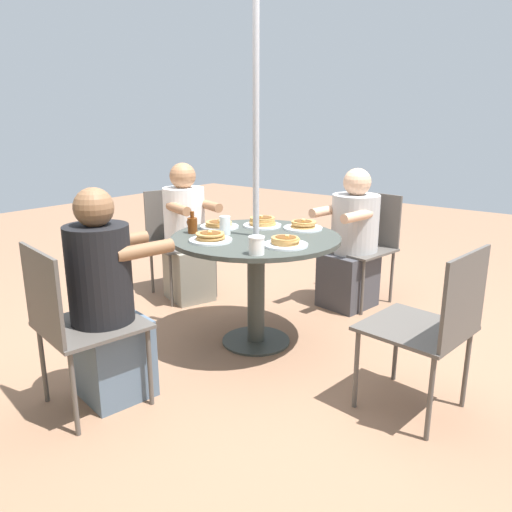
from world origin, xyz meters
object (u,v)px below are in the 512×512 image
patio_chair_south (73,318)px  pancake_plate_e (303,226)px  patio_chair_west (434,322)px  drinking_glass_a (225,226)px  patio_chair_east (177,235)px  diner_north (352,246)px  diner_east (186,238)px  pancake_plate_a (285,242)px  patio_chair_north (365,240)px  coffee_cup (256,245)px  diner_south (107,306)px  syrup_bottle (192,225)px  pancake_plate_b (210,238)px  pancake_plate_d (219,225)px  patio_table (256,257)px  pancake_plate_c (262,223)px

patio_chair_south → pancake_plate_e: bearing=87.7°
patio_chair_west → drinking_glass_a: bearing=95.0°
patio_chair_east → patio_chair_south: bearing=49.3°
diner_north → diner_east: diner_east is taller
diner_north → pancake_plate_a: diner_north is taller
patio_chair_north → coffee_cup: (-0.10, 1.51, 0.27)m
coffee_cup → diner_south: bearing=55.7°
drinking_glass_a → patio_chair_east: bearing=-26.2°
pancake_plate_a → syrup_bottle: syrup_bottle is taller
diner_south → pancake_plate_a: size_ratio=4.33×
diner_south → coffee_cup: 0.83m
patio_chair_north → pancake_plate_b: size_ratio=3.34×
patio_chair_south → patio_chair_west: 1.72m
pancake_plate_e → coffee_cup: size_ratio=2.60×
diner_north → drinking_glass_a: (0.32, 1.09, 0.30)m
patio_chair_north → pancake_plate_e: patio_chair_north is taller
diner_south → pancake_plate_b: 0.75m
diner_east → pancake_plate_a: size_ratio=4.27×
diner_south → pancake_plate_d: bearing=109.3°
patio_chair_north → diner_east: size_ratio=0.78×
pancake_plate_d → drinking_glass_a: bearing=142.3°
syrup_bottle → patio_chair_south: bearing=99.6°
patio_chair_south → pancake_plate_b: (-0.07, -0.89, 0.25)m
patio_chair_west → diner_north: bearing=48.7°
patio_table → coffee_cup: bearing=128.7°
patio_table → patio_chair_north: patio_chair_north is taller
diner_north → pancake_plate_a: (-0.14, 1.09, 0.26)m
pancake_plate_d → drinking_glass_a: drinking_glass_a is taller
patio_chair_south → drinking_glass_a: patio_chair_south is taller
pancake_plate_c → patio_chair_east: bearing=-7.3°
patio_table → pancake_plate_c: pancake_plate_c is taller
patio_table → patio_chair_north: (-0.18, -1.17, -0.09)m
pancake_plate_d → coffee_cup: (-0.62, 0.38, 0.03)m
patio_chair_west → syrup_bottle: size_ratio=6.12×
patio_table → diner_east: bearing=-18.3°
diner_east → patio_chair_west: size_ratio=1.28×
patio_chair_south → pancake_plate_c: 1.44m
diner_north → pancake_plate_e: 0.70m
diner_south → pancake_plate_c: diner_south is taller
patio_table → patio_chair_east: size_ratio=1.23×
diner_north → pancake_plate_c: size_ratio=4.17×
patio_chair_west → syrup_bottle: 1.57m
pancake_plate_b → coffee_cup: coffee_cup is taller
pancake_plate_b → pancake_plate_d: size_ratio=1.00×
pancake_plate_e → diner_south: bearing=77.7°
pancake_plate_a → patio_chair_west: bearing=177.7°
patio_table → syrup_bottle: (0.36, 0.19, 0.19)m
patio_chair_south → pancake_plate_e: 1.57m
pancake_plate_a → syrup_bottle: bearing=8.3°
pancake_plate_b → patio_chair_east: bearing=-33.1°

